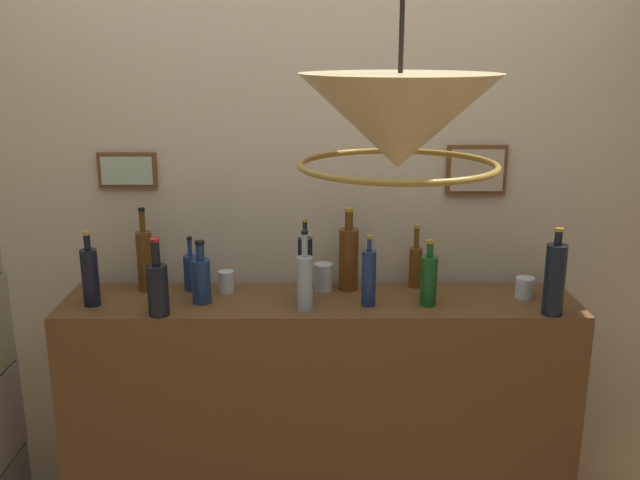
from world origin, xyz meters
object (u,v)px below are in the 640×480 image
at_px(liquor_bottle_gin, 191,271).
at_px(pendant_lamp, 399,124).
at_px(liquor_bottle_tequila, 305,268).
at_px(liquor_bottle_rum, 416,265).
at_px(liquor_bottle_bourbon, 349,257).
at_px(glass_tumbler_shot, 226,281).
at_px(liquor_bottle_vodka, 158,287).
at_px(glass_tumbler_highball, 525,288).
at_px(liquor_bottle_mezcal, 555,278).
at_px(glass_tumbler_rocks, 323,277).
at_px(liquor_bottle_brandy, 201,279).
at_px(liquor_bottle_rye, 429,279).
at_px(liquor_bottle_scotch, 369,277).
at_px(liquor_bottle_amaro, 90,276).
at_px(liquor_bottle_whiskey, 145,259).
at_px(liquor_bottle_vermouth, 305,281).

height_order(liquor_bottle_gin, pendant_lamp, pendant_lamp).
distance_m(liquor_bottle_tequila, liquor_bottle_rum, 0.46).
height_order(liquor_bottle_bourbon, glass_tumbler_shot, liquor_bottle_bourbon).
distance_m(liquor_bottle_gin, liquor_bottle_bourbon, 0.62).
distance_m(liquor_bottle_rum, pendant_lamp, 1.20).
height_order(liquor_bottle_tequila, liquor_bottle_vodka, liquor_bottle_tequila).
distance_m(liquor_bottle_vodka, glass_tumbler_highball, 1.38).
bearing_deg(liquor_bottle_gin, liquor_bottle_mezcal, -11.26).
bearing_deg(liquor_bottle_gin, glass_tumbler_rocks, -0.41).
bearing_deg(glass_tumbler_rocks, liquor_bottle_tequila, -123.85).
relative_size(liquor_bottle_gin, glass_tumbler_highball, 2.73).
bearing_deg(liquor_bottle_brandy, liquor_bottle_bourbon, 15.08).
distance_m(liquor_bottle_rye, liquor_bottle_rum, 0.21).
height_order(liquor_bottle_vodka, glass_tumbler_highball, liquor_bottle_vodka).
xyz_separation_m(liquor_bottle_vodka, liquor_bottle_rum, (0.96, 0.30, -0.01)).
relative_size(liquor_bottle_scotch, liquor_bottle_rye, 1.07).
xyz_separation_m(liquor_bottle_gin, glass_tumbler_rocks, (0.52, -0.00, -0.02)).
bearing_deg(liquor_bottle_bourbon, glass_tumbler_highball, -8.64).
bearing_deg(liquor_bottle_tequila, liquor_bottle_mezcal, -10.13).
height_order(liquor_bottle_scotch, liquor_bottle_amaro, liquor_bottle_amaro).
distance_m(liquor_bottle_gin, glass_tumbler_highball, 1.30).
height_order(liquor_bottle_scotch, liquor_bottle_rye, liquor_bottle_scotch).
distance_m(liquor_bottle_whiskey, liquor_bottle_rum, 1.07).
distance_m(liquor_bottle_mezcal, liquor_bottle_amaro, 1.69).
relative_size(liquor_bottle_vermouth, liquor_bottle_amaro, 1.06).
bearing_deg(glass_tumbler_highball, liquor_bottle_brandy, -177.76).
distance_m(liquor_bottle_bourbon, glass_tumbler_highball, 0.69).
relative_size(liquor_bottle_mezcal, liquor_bottle_scotch, 1.19).
xyz_separation_m(glass_tumbler_rocks, glass_tumbler_highball, (0.77, -0.09, -0.01)).
bearing_deg(liquor_bottle_bourbon, liquor_bottle_gin, -179.43).
xyz_separation_m(liquor_bottle_mezcal, glass_tumbler_shot, (-1.20, 0.25, -0.09)).
bearing_deg(liquor_bottle_amaro, glass_tumbler_rocks, 10.78).
bearing_deg(liquor_bottle_gin, liquor_bottle_bourbon, 0.57).
xyz_separation_m(liquor_bottle_gin, pendant_lamp, (0.69, -0.95, 0.68)).
relative_size(liquor_bottle_whiskey, liquor_bottle_amaro, 1.17).
bearing_deg(liquor_bottle_rum, liquor_bottle_rye, -84.42).
bearing_deg(glass_tumbler_rocks, liquor_bottle_vermouth, -107.48).
bearing_deg(liquor_bottle_scotch, glass_tumbler_rocks, 133.96).
xyz_separation_m(liquor_bottle_scotch, glass_tumbler_highball, (0.60, 0.08, -0.07)).
bearing_deg(liquor_bottle_rye, glass_tumbler_rocks, 156.28).
xyz_separation_m(glass_tumbler_shot, pendant_lamp, (0.55, -0.93, 0.71)).
distance_m(liquor_bottle_brandy, liquor_bottle_rum, 0.84).
xyz_separation_m(liquor_bottle_vodka, pendant_lamp, (0.76, -0.68, 0.65)).
distance_m(liquor_bottle_whiskey, pendant_lamp, 1.43).
bearing_deg(liquor_bottle_whiskey, liquor_bottle_gin, 0.33).
relative_size(liquor_bottle_scotch, glass_tumbler_shot, 3.22).
height_order(glass_tumbler_highball, pendant_lamp, pendant_lamp).
height_order(liquor_bottle_gin, liquor_bottle_whiskey, liquor_bottle_whiskey).
distance_m(liquor_bottle_whiskey, liquor_bottle_vodka, 0.29).
xyz_separation_m(liquor_bottle_mezcal, glass_tumbler_highball, (-0.05, 0.17, -0.09)).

